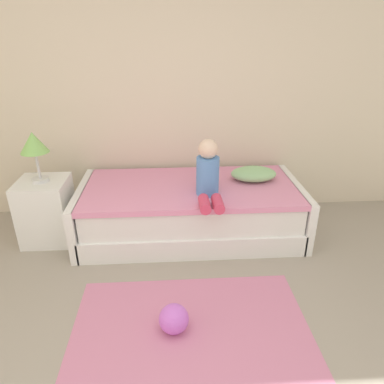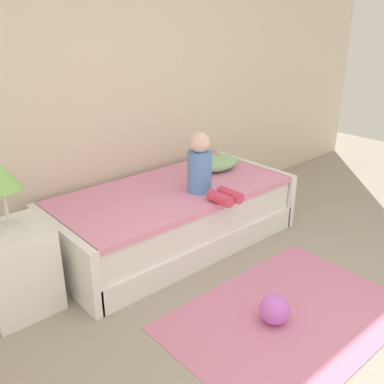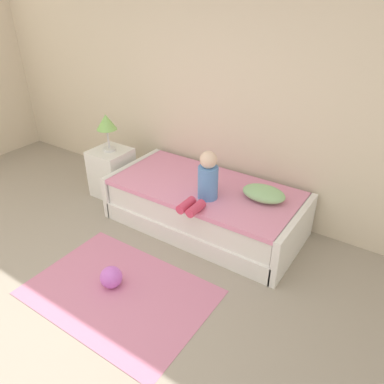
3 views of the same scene
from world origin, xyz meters
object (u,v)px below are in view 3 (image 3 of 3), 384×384
(nightstand, at_px, (112,172))
(toy_ball, at_px, (111,277))
(pillow, at_px, (264,193))
(bed, at_px, (205,207))
(child_figure, at_px, (205,181))
(table_lamp, at_px, (106,124))

(nightstand, xyz_separation_m, toy_ball, (1.16, -1.24, -0.20))
(pillow, xyz_separation_m, toy_ball, (-0.81, -1.37, -0.46))
(bed, distance_m, nightstand, 1.35)
(nightstand, relative_size, child_figure, 1.18)
(bed, bearing_deg, table_lamp, -178.53)
(pillow, height_order, toy_ball, pillow)
(child_figure, bearing_deg, bed, 121.91)
(bed, relative_size, nightstand, 3.52)
(child_figure, bearing_deg, nightstand, 172.60)
(child_figure, bearing_deg, table_lamp, 172.60)
(bed, height_order, toy_ball, bed)
(nightstand, xyz_separation_m, table_lamp, (0.00, 0.00, 0.64))
(bed, bearing_deg, nightstand, -178.53)
(table_lamp, relative_size, pillow, 1.02)
(toy_ball, bearing_deg, table_lamp, 133.23)
(pillow, bearing_deg, table_lamp, -176.10)
(table_lamp, xyz_separation_m, toy_ball, (1.16, -1.24, -0.84))
(bed, height_order, table_lamp, table_lamp)
(table_lamp, height_order, toy_ball, table_lamp)
(nightstand, relative_size, table_lamp, 1.33)
(table_lamp, distance_m, child_figure, 1.52)
(table_lamp, relative_size, child_figure, 0.88)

